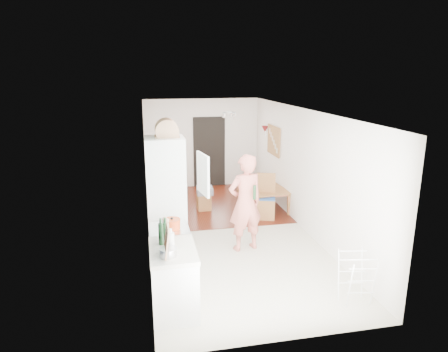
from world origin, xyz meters
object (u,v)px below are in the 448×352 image
object	(u,v)px
stool	(204,202)
drying_rack	(356,279)
person	(245,194)
dining_chair	(266,197)
dining_table	(263,198)

from	to	relation	value
stool	drying_rack	bearing A→B (deg)	-70.68
person	drying_rack	world-z (taller)	person
stool	person	bearing A→B (deg)	-79.58
dining_chair	dining_table	bearing A→B (deg)	94.76
person	dining_table	xyz separation A→B (m)	(1.03, 2.19, -0.83)
stool	dining_chair	bearing A→B (deg)	-32.42
dining_table	drying_rack	bearing A→B (deg)	174.97
dining_table	dining_chair	world-z (taller)	dining_chair
dining_chair	stool	distance (m)	1.54
dining_chair	stool	size ratio (longest dim) A/B	2.44
dining_chair	drying_rack	size ratio (longest dim) A/B	1.33
drying_rack	dining_table	bearing A→B (deg)	101.33
dining_chair	drying_rack	bearing A→B (deg)	-67.63
dining_table	drying_rack	xyz separation A→B (m)	(0.07, -4.25, 0.14)
person	stool	world-z (taller)	person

